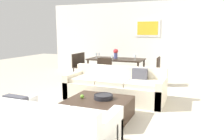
# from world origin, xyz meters

# --- Properties ---
(ground_plane) EXTENTS (18.00, 18.00, 0.00)m
(ground_plane) POSITION_xyz_m (0.00, 0.00, 0.00)
(ground_plane) COLOR #BCB29E
(back_wall_unit) EXTENTS (8.40, 0.09, 2.70)m
(back_wall_unit) POSITION_xyz_m (0.30, 3.53, 1.35)
(back_wall_unit) COLOR silver
(back_wall_unit) RESTS_ON ground
(sofa_beige) EXTENTS (2.37, 0.90, 0.78)m
(sofa_beige) POSITION_xyz_m (-0.05, 0.34, 0.29)
(sofa_beige) COLOR beige
(sofa_beige) RESTS_ON ground
(loveseat_white) EXTENTS (1.64, 0.90, 0.78)m
(loveseat_white) POSITION_xyz_m (0.00, -2.19, 0.29)
(loveseat_white) COLOR white
(loveseat_white) RESTS_ON ground
(coffee_table) EXTENTS (1.15, 1.00, 0.38)m
(coffee_table) POSITION_xyz_m (0.07, -0.93, 0.19)
(coffee_table) COLOR #38281E
(coffee_table) RESTS_ON ground
(decorative_bowl) EXTENTS (0.36, 0.36, 0.09)m
(decorative_bowl) POSITION_xyz_m (0.15, -0.86, 0.43)
(decorative_bowl) COLOR black
(decorative_bowl) RESTS_ON coffee_table
(apple_on_coffee_table) EXTENTS (0.08, 0.08, 0.08)m
(apple_on_coffee_table) POSITION_xyz_m (-0.24, -0.97, 0.42)
(apple_on_coffee_table) COLOR #669E2D
(apple_on_coffee_table) RESTS_ON coffee_table
(dining_table) EXTENTS (1.82, 0.90, 0.75)m
(dining_table) POSITION_xyz_m (-0.76, 2.31, 0.68)
(dining_table) COLOR black
(dining_table) RESTS_ON ground
(dining_chair_left_near) EXTENTS (0.44, 0.44, 0.88)m
(dining_chair_left_near) POSITION_xyz_m (-2.08, 2.10, 0.50)
(dining_chair_left_near) COLOR black
(dining_chair_left_near) RESTS_ON ground
(dining_chair_right_near) EXTENTS (0.44, 0.44, 0.88)m
(dining_chair_right_near) POSITION_xyz_m (0.56, 2.10, 0.50)
(dining_chair_right_near) COLOR black
(dining_chair_right_near) RESTS_ON ground
(dining_chair_foot) EXTENTS (0.44, 0.44, 0.88)m
(dining_chair_foot) POSITION_xyz_m (-0.76, 1.45, 0.50)
(dining_chair_foot) COLOR black
(dining_chair_foot) RESTS_ON ground
(dining_chair_left_far) EXTENTS (0.44, 0.44, 0.88)m
(dining_chair_left_far) POSITION_xyz_m (-2.08, 2.51, 0.50)
(dining_chair_left_far) COLOR black
(dining_chair_left_far) RESTS_ON ground
(wine_glass_left_near) EXTENTS (0.07, 0.07, 0.17)m
(wine_glass_left_near) POSITION_xyz_m (-1.44, 2.19, 0.87)
(wine_glass_left_near) COLOR silver
(wine_glass_left_near) RESTS_ON dining_table
(wine_glass_foot) EXTENTS (0.06, 0.06, 0.14)m
(wine_glass_foot) POSITION_xyz_m (-0.76, 1.91, 0.85)
(wine_glass_foot) COLOR silver
(wine_glass_foot) RESTS_ON dining_table
(wine_glass_left_far) EXTENTS (0.06, 0.06, 0.16)m
(wine_glass_left_far) POSITION_xyz_m (-1.44, 2.42, 0.86)
(wine_glass_left_far) COLOR silver
(wine_glass_left_far) RESTS_ON dining_table
(wine_glass_right_near) EXTENTS (0.08, 0.08, 0.17)m
(wine_glass_right_near) POSITION_xyz_m (-0.08, 2.19, 0.87)
(wine_glass_right_near) COLOR silver
(wine_glass_right_near) RESTS_ON dining_table
(centerpiece_vase) EXTENTS (0.16, 0.16, 0.32)m
(centerpiece_vase) POSITION_xyz_m (-0.80, 2.35, 0.93)
(centerpiece_vase) COLOR #4C518C
(centerpiece_vase) RESTS_ON dining_table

